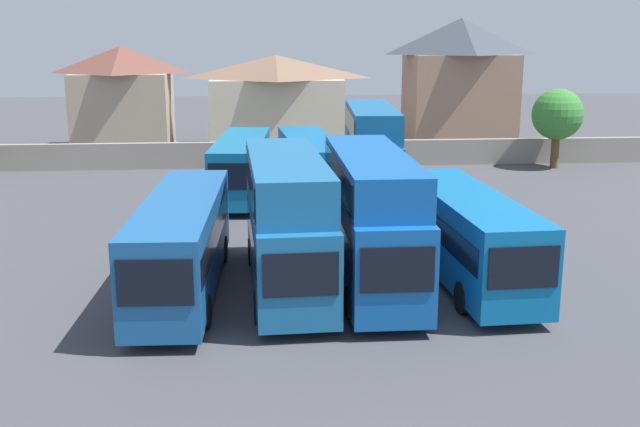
# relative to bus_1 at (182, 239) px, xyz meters

# --- Properties ---
(ground) EXTENTS (140.00, 140.00, 0.00)m
(ground) POSITION_rel_bus_1_xyz_m (5.24, 18.19, -1.97)
(ground) COLOR #424247
(depot_boundary_wall) EXTENTS (56.00, 0.50, 1.80)m
(depot_boundary_wall) POSITION_rel_bus_1_xyz_m (5.24, 26.03, -1.07)
(depot_boundary_wall) COLOR gray
(depot_boundary_wall) RESTS_ON ground
(bus_1) EXTENTS (2.94, 11.64, 3.45)m
(bus_1) POSITION_rel_bus_1_xyz_m (0.00, 0.00, 0.00)
(bus_1) COLOR #195594
(bus_1) RESTS_ON ground
(bus_2) EXTENTS (2.97, 10.30, 4.90)m
(bus_2) POSITION_rel_bus_1_xyz_m (3.76, -0.04, 0.79)
(bus_2) COLOR #195F96
(bus_2) RESTS_ON ground
(bus_3) EXTENTS (2.69, 10.66, 4.94)m
(bus_3) POSITION_rel_bus_1_xyz_m (6.88, 0.14, 0.81)
(bus_3) COLOR #1255A6
(bus_3) RESTS_ON ground
(bus_4) EXTENTS (3.02, 11.06, 3.35)m
(bus_4) POSITION_rel_bus_1_xyz_m (10.54, 0.39, -0.06)
(bus_4) COLOR #0C63A4
(bus_4) RESTS_ON ground
(bus_5) EXTENTS (3.43, 11.09, 3.37)m
(bus_5) POSITION_rel_bus_1_xyz_m (1.88, 16.10, -0.04)
(bus_5) COLOR #0F6596
(bus_5) RESTS_ON ground
(bus_6) EXTENTS (3.28, 11.26, 3.38)m
(bus_6) POSITION_rel_bus_1_xyz_m (5.77, 16.17, -0.04)
(bus_6) COLOR #0D62A3
(bus_6) RESTS_ON ground
(bus_7) EXTENTS (3.24, 10.72, 5.08)m
(bus_7) POSITION_rel_bus_1_xyz_m (9.32, 16.25, 0.89)
(bus_7) COLOR #135B94
(bus_7) RESTS_ON ground
(house_terrace_left) EXTENTS (7.86, 6.49, 8.16)m
(house_terrace_left) POSITION_rel_bus_1_xyz_m (-7.90, 35.98, 2.19)
(house_terrace_left) COLOR tan
(house_terrace_left) RESTS_ON ground
(house_terrace_centre) EXTENTS (11.00, 7.04, 7.45)m
(house_terrace_centre) POSITION_rel_bus_1_xyz_m (4.42, 35.30, 1.82)
(house_terrace_centre) COLOR beige
(house_terrace_centre) RESTS_ON ground
(house_terrace_right) EXTENTS (9.02, 6.75, 10.39)m
(house_terrace_right) POSITION_rel_bus_1_xyz_m (19.84, 36.56, 3.33)
(house_terrace_right) COLOR #9E7A60
(house_terrace_right) RESTS_ON ground
(tree_behind_wall) EXTENTS (3.50, 3.50, 5.47)m
(tree_behind_wall) POSITION_rel_bus_1_xyz_m (23.40, 24.03, 1.71)
(tree_behind_wall) COLOR brown
(tree_behind_wall) RESTS_ON ground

